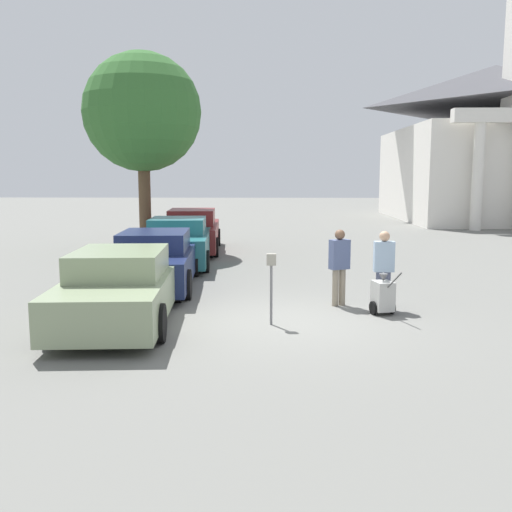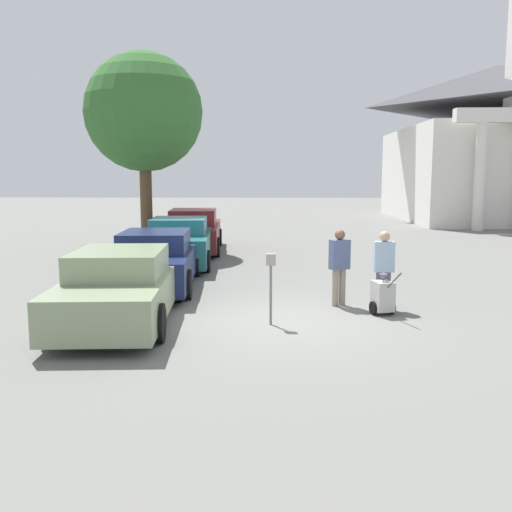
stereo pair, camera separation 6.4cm
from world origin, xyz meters
name	(u,v)px [view 2 (the right image)]	position (x,y,z in m)	size (l,w,h in m)	color
ground_plane	(282,321)	(0.00, 0.00, 0.00)	(120.00, 120.00, 0.00)	slate
parked_car_sage	(122,287)	(-3.13, -0.02, 0.67)	(2.25, 5.12, 1.42)	gray
parked_car_navy	(156,261)	(-3.13, 3.32, 0.68)	(2.21, 4.99, 1.44)	#19234C
parked_car_teal	(180,243)	(-3.13, 6.93, 0.70)	(2.27, 4.88, 1.50)	#23666B
parked_car_maroon	(194,232)	(-3.13, 10.17, 0.73)	(2.24, 5.18, 1.58)	maroon
parking_meter	(271,276)	(-0.22, -0.25, 0.95)	(0.18, 0.09, 1.37)	slate
person_worker	(339,263)	(1.26, 1.39, 0.95)	(0.47, 0.37, 1.67)	gray
person_supervisor	(384,265)	(2.16, 1.09, 0.95)	(0.42, 0.23, 1.67)	#515670
equipment_cart	(383,296)	(2.07, 0.62, 0.39)	(0.53, 1.00, 1.00)	#B2B2AD
church	(497,134)	(13.70, 25.58, 5.31)	(11.59, 14.71, 23.09)	silver
shade_tree	(144,113)	(-4.89, 10.20, 5.06)	(4.28, 4.28, 7.23)	brown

